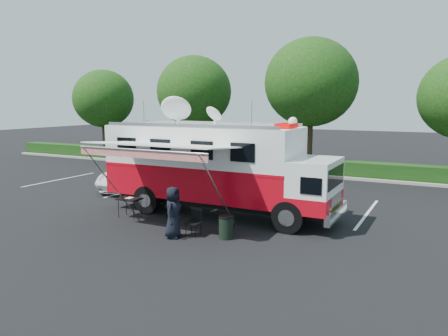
{
  "coord_description": "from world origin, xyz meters",
  "views": [
    {
      "loc": [
        8.34,
        -15.64,
        4.63
      ],
      "look_at": [
        0.0,
        0.5,
        1.9
      ],
      "focal_mm": 35.0,
      "sensor_mm": 36.0,
      "label": 1
    }
  ],
  "objects_px": {
    "command_truck": "(217,167)",
    "trash_bin": "(226,227)",
    "white_suv": "(141,188)",
    "folding_table": "(130,199)"
  },
  "relations": [
    {
      "from": "command_truck",
      "to": "white_suv",
      "type": "bearing_deg",
      "value": 154.34
    },
    {
      "from": "white_suv",
      "to": "trash_bin",
      "type": "height_order",
      "value": "trash_bin"
    },
    {
      "from": "command_truck",
      "to": "folding_table",
      "type": "bearing_deg",
      "value": -144.78
    },
    {
      "from": "command_truck",
      "to": "trash_bin",
      "type": "distance_m",
      "value": 3.67
    },
    {
      "from": "white_suv",
      "to": "folding_table",
      "type": "relative_size",
      "value": 5.81
    },
    {
      "from": "command_truck",
      "to": "white_suv",
      "type": "xyz_separation_m",
      "value": [
        -6.38,
        3.07,
        -2.02
      ]
    },
    {
      "from": "folding_table",
      "to": "command_truck",
      "type": "bearing_deg",
      "value": 35.22
    },
    {
      "from": "white_suv",
      "to": "trash_bin",
      "type": "bearing_deg",
      "value": -40.94
    },
    {
      "from": "white_suv",
      "to": "trash_bin",
      "type": "relative_size",
      "value": 7.0
    },
    {
      "from": "command_truck",
      "to": "trash_bin",
      "type": "height_order",
      "value": "command_truck"
    }
  ]
}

